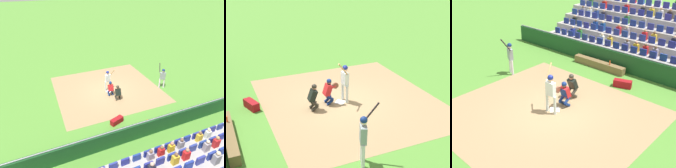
# 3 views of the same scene
# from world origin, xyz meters

# --- Properties ---
(ground_plane) EXTENTS (160.00, 160.00, 0.00)m
(ground_plane) POSITION_xyz_m (0.00, 0.00, 0.00)
(ground_plane) COLOR #4E8931
(infield_dirt_patch) EXTENTS (8.98, 8.35, 0.01)m
(infield_dirt_patch) POSITION_xyz_m (0.00, 0.50, 0.00)
(infield_dirt_patch) COLOR #997D55
(infield_dirt_patch) RESTS_ON ground_plane
(home_plate_marker) EXTENTS (0.62, 0.62, 0.02)m
(home_plate_marker) POSITION_xyz_m (0.00, 0.00, 0.02)
(home_plate_marker) COLOR white
(home_plate_marker) RESTS_ON infield_dirt_patch
(batter_at_plate) EXTENTS (0.77, 0.69, 2.18)m
(batter_at_plate) POSITION_xyz_m (-0.01, 0.25, 1.18)
(batter_at_plate) COLOR silver
(batter_at_plate) RESTS_ON ground_plane
(catcher_crouching) EXTENTS (0.47, 0.72, 1.31)m
(catcher_crouching) POSITION_xyz_m (-0.10, -0.56, 0.73)
(catcher_crouching) COLOR navy
(catcher_crouching) RESTS_ON ground_plane
(home_plate_umpire) EXTENTS (0.48, 0.48, 1.30)m
(home_plate_umpire) POSITION_xyz_m (0.18, -1.44, 0.71)
(home_plate_umpire) COLOR #2D2A21
(home_plate_umpire) RESTS_ON ground_plane
(dugout_bench) EXTENTS (3.48, 0.40, 0.44)m
(dugout_bench) POSITION_xyz_m (1.31, -5.30, 0.22)
(dugout_bench) COLOR brown
(dugout_bench) RESTS_ON ground_plane
(water_bottle_on_bench) EXTENTS (0.07, 0.07, 0.24)m
(water_bottle_on_bench) POSITION_xyz_m (0.52, -5.28, 0.56)
(water_bottle_on_bench) COLOR #E1451D
(water_bottle_on_bench) RESTS_ON dugout_bench
(equipment_duffel_bag) EXTENTS (1.01, 0.64, 0.39)m
(equipment_duffel_bag) POSITION_xyz_m (-1.11, -4.06, 0.20)
(equipment_duffel_bag) COLOR maroon
(equipment_duffel_bag) RESTS_ON ground_plane
(on_deck_batter) EXTENTS (0.56, 0.80, 2.25)m
(on_deck_batter) POSITION_xyz_m (4.61, -1.24, 1.17)
(on_deck_batter) COLOR silver
(on_deck_batter) RESTS_ON ground_plane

